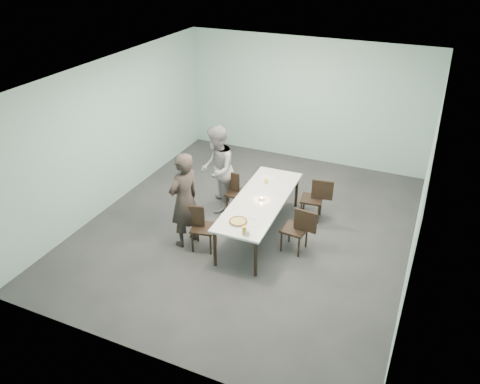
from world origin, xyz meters
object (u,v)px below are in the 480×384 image
at_px(chair_near_right, 299,227).
at_px(water_tumbler, 247,232).
at_px(pizza, 238,221).
at_px(amber_tumbler, 266,181).
at_px(tealight, 262,199).
at_px(chair_far_left, 235,189).
at_px(diner_far, 217,169).
at_px(chair_near_left, 199,224).
at_px(chair_far_right, 316,197).
at_px(table, 260,202).
at_px(beer_glass, 244,230).
at_px(diner_near, 184,200).
at_px(side_plate, 254,216).

distance_m(chair_near_right, water_tumbler, 1.14).
distance_m(pizza, amber_tumbler, 1.53).
relative_size(water_tumbler, tealight, 1.61).
distance_m(chair_far_left, tealight, 1.03).
bearing_deg(diner_far, chair_near_left, -7.76).
distance_m(chair_far_left, chair_far_right, 1.64).
height_order(chair_far_right, tealight, chair_far_right).
bearing_deg(chair_near_left, pizza, -12.40).
xyz_separation_m(table, chair_far_left, (-0.77, 0.57, -0.19)).
distance_m(chair_near_right, beer_glass, 1.18).
xyz_separation_m(chair_near_right, beer_glass, (-0.66, -0.92, 0.32)).
height_order(chair_far_left, pizza, chair_far_left).
xyz_separation_m(pizza, beer_glass, (0.24, -0.28, 0.06)).
height_order(chair_near_right, amber_tumbler, chair_near_right).
xyz_separation_m(chair_near_right, amber_tumbler, (-0.97, 0.88, 0.29)).
bearing_deg(chair_near_right, table, -9.29).
distance_m(diner_near, tealight, 1.42).
height_order(diner_near, tealight, diner_near).
bearing_deg(chair_near_right, tealight, -9.40).
height_order(diner_near, beer_glass, diner_near).
height_order(table, chair_far_right, chair_far_right).
bearing_deg(chair_far_left, water_tumbler, -54.91).
distance_m(chair_far_right, pizza, 2.04).
height_order(side_plate, water_tumbler, water_tumbler).
height_order(diner_near, pizza, diner_near).
distance_m(chair_far_right, amber_tumbler, 1.04).
height_order(table, diner_far, diner_far).
height_order(water_tumbler, amber_tumbler, water_tumbler).
xyz_separation_m(chair_far_left, water_tumbler, (1.01, -1.73, 0.29)).
xyz_separation_m(diner_near, pizza, (1.07, -0.05, -0.14)).
bearing_deg(diner_far, water_tumbler, 18.65).
bearing_deg(water_tumbler, amber_tumbler, 101.42).
height_order(table, water_tumbler, water_tumbler).
bearing_deg(diner_far, side_plate, 27.66).
relative_size(table, chair_near_right, 3.02).
bearing_deg(diner_far, chair_near_right, 48.25).
bearing_deg(pizza, chair_far_left, 116.32).
height_order(side_plate, tealight, tealight).
xyz_separation_m(chair_far_right, diner_near, (-1.95, -1.77, 0.40)).
height_order(chair_far_left, amber_tumbler, chair_far_left).
bearing_deg(tealight, pizza, -95.78).
xyz_separation_m(chair_near_left, chair_near_right, (1.67, 0.62, 0.00)).
relative_size(chair_near_right, beer_glass, 5.80).
distance_m(chair_near_right, diner_near, 2.09).
height_order(table, beer_glass, beer_glass).
bearing_deg(chair_far_right, table, 41.80).
distance_m(chair_near_left, chair_near_right, 1.78).
xyz_separation_m(chair_far_left, diner_near, (-0.35, -1.40, 0.40)).
xyz_separation_m(side_plate, tealight, (-0.09, 0.59, 0.02)).
bearing_deg(pizza, table, 86.41).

